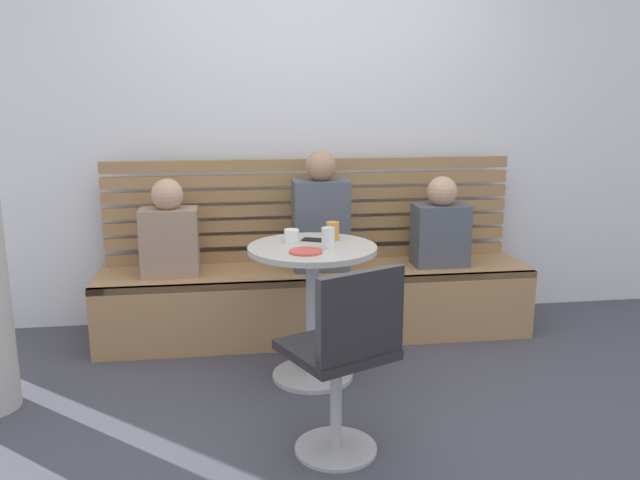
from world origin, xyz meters
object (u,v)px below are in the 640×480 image
booth_bench (316,302)px  cup_ceramic_white (292,236)px  cafe_table (312,287)px  person_adult (321,217)px  phone_on_table (315,240)px  white_chair (345,355)px  person_child_left (169,233)px  cup_water_clear (328,238)px  person_child_middle (441,227)px  cup_tumbler_orange (333,231)px  plate_small (306,251)px

booth_bench → cup_ceramic_white: size_ratio=33.75×
cafe_table → person_adult: 0.69m
phone_on_table → cup_ceramic_white: bearing=124.6°
white_chair → person_child_left: 1.67m
person_child_left → cup_water_clear: bearing=-38.8°
booth_bench → cup_water_clear: (-0.03, -0.69, 0.57)m
phone_on_table → white_chair: bearing=-154.7°
cafe_table → person_child_left: person_child_left is taller
white_chair → phone_on_table: (0.00, 0.93, 0.28)m
person_child_middle → cup_tumbler_orange: bearing=-147.6°
cup_ceramic_white → cup_tumbler_orange: bearing=5.1°
white_chair → person_adult: (0.10, 1.43, 0.31)m
cup_water_clear → cup_tumbler_orange: bearing=74.0°
booth_bench → phone_on_table: bearing=-98.4°
cafe_table → person_adult: (0.13, 0.62, 0.25)m
cafe_table → cup_tumbler_orange: cup_tumbler_orange is taller
cafe_table → person_adult: person_adult is taller
plate_small → cup_tumbler_orange: bearing=55.5°
booth_bench → cup_ceramic_white: 0.79m
phone_on_table → cup_tumbler_orange: bearing=-65.1°
phone_on_table → plate_small: bearing=-172.3°
cafe_table → person_child_middle: bearing=34.3°
cafe_table → person_child_left: (-0.79, 0.63, 0.18)m
white_chair → person_child_left: size_ratio=1.45×
phone_on_table → cafe_table: bearing=-169.3°
booth_bench → person_child_middle: 0.92m
phone_on_table → booth_bench: bearing=17.1°
booth_bench → plate_small: plate_small is taller
cup_water_clear → phone_on_table: (-0.04, 0.19, -0.05)m
booth_bench → cup_water_clear: bearing=-92.8°
cup_tumbler_orange → plate_small: 0.32m
cafe_table → booth_bench: bearing=80.3°
person_child_middle → cup_water_clear: size_ratio=5.20×
cup_ceramic_white → person_child_left: bearing=142.8°
cafe_table → person_child_middle: (0.90, 0.62, 0.17)m
person_child_middle → cup_tumbler_orange: person_child_middle is taller
booth_bench → person_adult: 0.55m
person_child_left → cup_water_clear: person_child_left is taller
person_child_left → phone_on_table: 0.96m
cup_water_clear → plate_small: size_ratio=0.65×
booth_bench → person_child_left: size_ratio=4.59×
person_child_middle → person_child_left: bearing=179.7°
white_chair → booth_bench: bearing=86.9°
white_chair → person_child_left: bearing=119.7°
cup_water_clear → phone_on_table: 0.20m
cafe_table → cup_ceramic_white: (-0.10, 0.10, 0.26)m
person_child_left → person_child_middle: person_child_left is taller
person_adult → person_child_middle: person_adult is taller
booth_bench → cafe_table: bearing=-99.7°
booth_bench → phone_on_table: phone_on_table is taller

